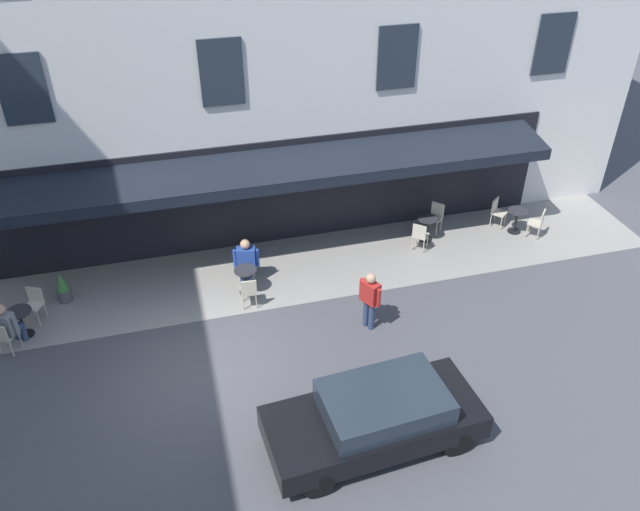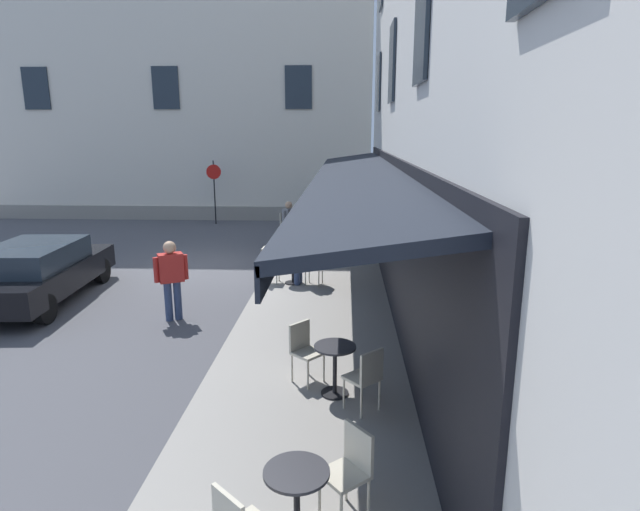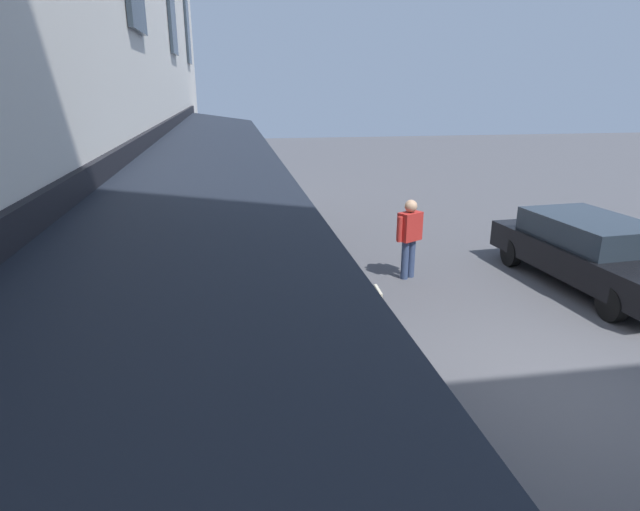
{
  "view_description": "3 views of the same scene",
  "coord_description": "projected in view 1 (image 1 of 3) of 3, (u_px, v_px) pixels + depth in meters",
  "views": [
    {
      "loc": [
        -0.04,
        10.74,
        10.49
      ],
      "look_at": [
        -3.5,
        -2.26,
        1.12
      ],
      "focal_mm": 35.6,
      "sensor_mm": 36.0,
      "label": 1
    },
    {
      "loc": [
        -13.99,
        -3.94,
        3.67
      ],
      "look_at": [
        -2.77,
        -3.39,
        1.01
      ],
      "focal_mm": 28.98,
      "sensor_mm": 36.0,
      "label": 2
    },
    {
      "loc": [
        5.32,
        -3.97,
        3.73
      ],
      "look_at": [
        -3.41,
        -2.47,
        0.86
      ],
      "focal_mm": 29.32,
      "sensor_mm": 36.0,
      "label": 3
    }
  ],
  "objects": [
    {
      "name": "cafe_chair_cream_near_door",
      "position": [
        538.0,
        221.0,
        18.86
      ],
      "size": [
        0.57,
        0.57,
        0.91
      ],
      "color": "beige",
      "rests_on": "ground_plane"
    },
    {
      "name": "cafe_chair_cream_back_row",
      "position": [
        497.0,
        210.0,
        19.4
      ],
      "size": [
        0.56,
        0.56,
        0.91
      ],
      "color": "beige",
      "rests_on": "ground_plane"
    },
    {
      "name": "potted_plant_mid_terrace",
      "position": [
        63.0,
        288.0,
        16.42
      ],
      "size": [
        0.36,
        0.36,
        0.87
      ],
      "color": "#4C4C51",
      "rests_on": "ground_plane"
    },
    {
      "name": "parked_car_black",
      "position": [
        376.0,
        416.0,
        12.54
      ],
      "size": [
        4.42,
        2.11,
        1.33
      ],
      "color": "black",
      "rests_on": "ground_plane"
    },
    {
      "name": "ground_plane",
      "position": [
        198.0,
        372.0,
        14.51
      ],
      "size": [
        70.0,
        70.0,
        0.0
      ],
      "primitive_type": "plane",
      "color": "#4C4C51"
    },
    {
      "name": "walking_pedestrian_in_red",
      "position": [
        370.0,
        297.0,
        15.27
      ],
      "size": [
        0.46,
        0.6,
        1.62
      ],
      "color": "navy",
      "rests_on": "ground_plane"
    },
    {
      "name": "cafe_chair_cream_corner_right",
      "position": [
        436.0,
        215.0,
        19.18
      ],
      "size": [
        0.57,
        0.57,
        0.91
      ],
      "color": "beige",
      "rests_on": "ground_plane"
    },
    {
      "name": "cafe_table_streetside",
      "position": [
        21.0,
        320.0,
        15.28
      ],
      "size": [
        0.6,
        0.6,
        0.75
      ],
      "color": "black",
      "rests_on": "ground_plane"
    },
    {
      "name": "cafe_chair_cream_kerbside",
      "position": [
        420.0,
        234.0,
        18.28
      ],
      "size": [
        0.56,
        0.56,
        0.91
      ],
      "color": "beige",
      "rests_on": "ground_plane"
    },
    {
      "name": "seated_companion_in_blue",
      "position": [
        246.0,
        261.0,
        16.88
      ],
      "size": [
        0.69,
        0.63,
        1.35
      ],
      "color": "navy",
      "rests_on": "ground_plane"
    },
    {
      "name": "cafe_table_mid_terrace",
      "position": [
        517.0,
        218.0,
        19.13
      ],
      "size": [
        0.6,
        0.6,
        0.75
      ],
      "color": "black",
      "rests_on": "ground_plane"
    },
    {
      "name": "sidewalk_cafe_terrace",
      "position": [
        301.0,
        267.0,
        17.89
      ],
      "size": [
        20.5,
        3.2,
        0.01
      ],
      "primitive_type": "cube",
      "color": "gray",
      "rests_on": "ground_plane"
    },
    {
      "name": "cafe_table_near_entrance",
      "position": [
        427.0,
        226.0,
        18.77
      ],
      "size": [
        0.6,
        0.6,
        0.75
      ],
      "color": "black",
      "rests_on": "ground_plane"
    },
    {
      "name": "cafe_chair_cream_under_awning",
      "position": [
        34.0,
        301.0,
        15.76
      ],
      "size": [
        0.53,
        0.53,
        0.91
      ],
      "color": "beige",
      "rests_on": "ground_plane"
    },
    {
      "name": "cafe_table_far_end",
      "position": [
        246.0,
        277.0,
        16.67
      ],
      "size": [
        0.6,
        0.6,
        0.75
      ],
      "color": "black",
      "rests_on": "ground_plane"
    },
    {
      "name": "cafe_chair_cream_corner_left",
      "position": [
        247.0,
        262.0,
        17.15
      ],
      "size": [
        0.47,
        0.47,
        0.91
      ],
      "color": "beige",
      "rests_on": "ground_plane"
    },
    {
      "name": "seated_patron_in_grey",
      "position": [
        8.0,
        324.0,
        14.82
      ],
      "size": [
        0.63,
        0.65,
        1.32
      ],
      "color": "navy",
      "rests_on": "ground_plane"
    },
    {
      "name": "cafe_chair_cream_by_window",
      "position": [
        4.0,
        335.0,
        14.74
      ],
      "size": [
        0.54,
        0.54,
        0.91
      ],
      "color": "beige",
      "rests_on": "ground_plane"
    },
    {
      "name": "cafe_chair_cream_facing_street",
      "position": [
        249.0,
        290.0,
        16.13
      ],
      "size": [
        0.42,
        0.42,
        0.91
      ],
      "color": "beige",
      "rests_on": "ground_plane"
    }
  ]
}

